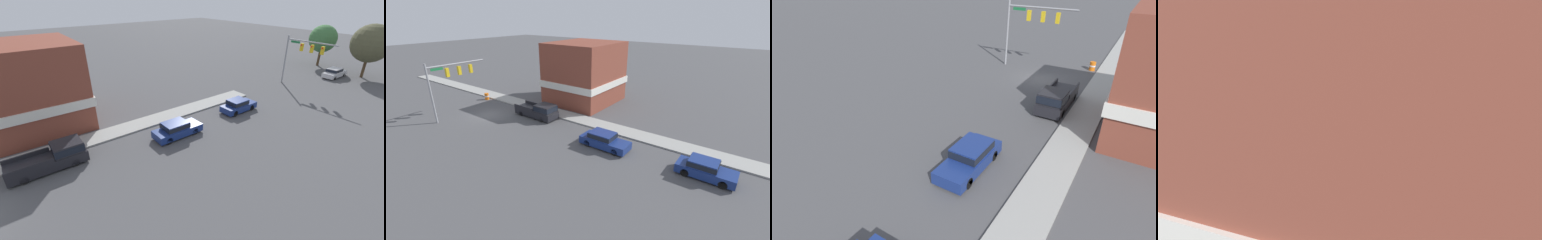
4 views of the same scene
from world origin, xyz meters
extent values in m
cylinder|color=black|center=(-2.23, 18.09, 0.33)|extent=(0.22, 0.66, 0.66)
cylinder|color=black|center=(-0.57, 18.09, 0.33)|extent=(0.22, 0.66, 0.66)
cylinder|color=black|center=(-2.23, 15.08, 0.33)|extent=(0.22, 0.66, 0.66)
cylinder|color=black|center=(-0.57, 15.08, 0.33)|extent=(0.22, 0.66, 0.66)
cube|color=navy|center=(-1.40, 16.58, 0.54)|extent=(1.88, 4.85, 0.72)
cube|color=navy|center=(-1.40, 16.29, 1.21)|extent=(1.73, 2.33, 0.61)
cube|color=black|center=(-1.40, 16.29, 1.21)|extent=(1.74, 2.42, 0.43)
cylinder|color=black|center=(-2.64, 26.96, 0.33)|extent=(0.22, 0.66, 0.66)
cylinder|color=black|center=(-1.03, 26.96, 0.33)|extent=(0.22, 0.66, 0.66)
cylinder|color=black|center=(-2.64, 24.22, 0.33)|extent=(0.22, 0.66, 0.66)
cylinder|color=black|center=(-1.03, 24.22, 0.33)|extent=(0.22, 0.66, 0.66)
cube|color=navy|center=(-1.83, 25.59, 0.53)|extent=(1.83, 4.42, 0.70)
cube|color=navy|center=(-1.83, 25.32, 1.18)|extent=(1.68, 2.12, 0.60)
cube|color=black|center=(-1.83, 25.32, 1.18)|extent=(1.70, 2.21, 0.42)
cylinder|color=black|center=(-4.19, 7.26, 0.33)|extent=(0.22, 0.66, 0.66)
cylinder|color=black|center=(-2.39, 7.26, 0.33)|extent=(0.22, 0.66, 0.66)
cylinder|color=black|center=(-4.19, 3.66, 0.33)|extent=(0.22, 0.66, 0.66)
cylinder|color=black|center=(-2.39, 3.66, 0.33)|extent=(0.22, 0.66, 0.66)
cube|color=black|center=(-3.29, 5.46, 0.61)|extent=(2.02, 5.80, 0.85)
cube|color=black|center=(-3.29, 7.06, 1.45)|extent=(1.92, 2.20, 0.84)
cube|color=black|center=(-3.29, 7.06, 1.45)|extent=(1.94, 2.29, 0.59)
cube|color=black|center=(-4.24, 4.21, 1.21)|extent=(0.12, 3.29, 0.35)
cube|color=black|center=(-2.34, 4.21, 1.21)|extent=(0.12, 3.29, 0.35)
cube|color=brown|center=(-12.16, 6.68, 4.24)|extent=(9.51, 8.52, 8.49)
cube|color=silver|center=(-12.16, 6.68, 3.05)|extent=(9.81, 8.82, 0.90)
cube|color=white|center=(18.02, 38.26, 2.15)|extent=(2.66, 2.66, 4.30)
cone|color=white|center=(18.02, 38.26, 6.94)|extent=(2.93, 2.93, 5.26)
camera|label=1|loc=(16.76, 4.37, 12.62)|focal=24.00mm
camera|label=2|loc=(17.99, 27.60, 12.04)|focal=24.00mm
camera|label=3|loc=(-8.62, 28.81, 10.90)|focal=28.00mm
camera|label=4|loc=(-21.33, 3.72, 6.47)|focal=35.00mm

